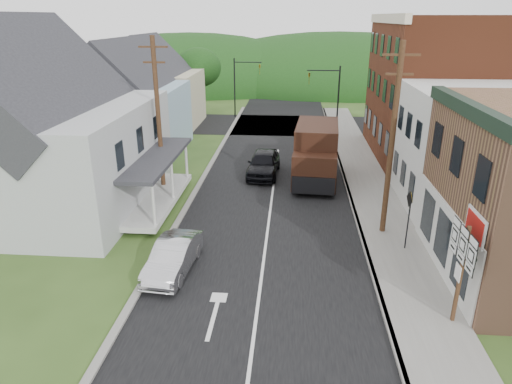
% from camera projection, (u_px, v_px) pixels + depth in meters
% --- Properties ---
extents(ground, '(120.00, 120.00, 0.00)m').
position_uv_depth(ground, '(263.00, 265.00, 19.49)').
color(ground, '#2D4719').
rests_on(ground, ground).
extents(road, '(9.00, 90.00, 0.02)m').
position_uv_depth(road, '(274.00, 185.00, 28.79)').
color(road, black).
rests_on(road, ground).
extents(cross_road, '(60.00, 9.00, 0.02)m').
position_uv_depth(cross_road, '(281.00, 125.00, 44.60)').
color(cross_road, black).
rests_on(cross_road, ground).
extents(sidewalk_right, '(2.80, 55.00, 0.15)m').
position_uv_depth(sidewalk_right, '(374.00, 198.00, 26.46)').
color(sidewalk_right, slate).
rests_on(sidewalk_right, ground).
extents(curb_right, '(0.20, 55.00, 0.15)m').
position_uv_depth(curb_right, '(350.00, 197.00, 26.56)').
color(curb_right, slate).
rests_on(curb_right, ground).
extents(curb_left, '(0.30, 55.00, 0.12)m').
position_uv_depth(curb_left, '(195.00, 193.00, 27.26)').
color(curb_left, slate).
rests_on(curb_left, ground).
extents(storefront_white, '(8.00, 7.00, 6.50)m').
position_uv_depth(storefront_white, '(483.00, 150.00, 24.44)').
color(storefront_white, silver).
rests_on(storefront_white, ground).
extents(storefront_red, '(8.00, 12.00, 10.00)m').
position_uv_depth(storefront_red, '(436.00, 90.00, 32.65)').
color(storefront_red, '#622B17').
rests_on(storefront_red, ground).
extents(house_gray, '(10.20, 12.24, 8.35)m').
position_uv_depth(house_gray, '(48.00, 130.00, 24.45)').
color(house_gray, '#B0B3B6').
rests_on(house_gray, ground).
extents(house_blue, '(7.14, 8.16, 7.28)m').
position_uv_depth(house_blue, '(135.00, 104.00, 34.80)').
color(house_blue, '#94B5CA').
rests_on(house_blue, ground).
extents(house_cream, '(7.14, 8.16, 7.28)m').
position_uv_depth(house_cream, '(161.00, 87.00, 43.21)').
color(house_cream, '#BFB994').
rests_on(house_cream, ground).
extents(utility_pole_right, '(1.60, 0.26, 9.00)m').
position_uv_depth(utility_pole_right, '(392.00, 141.00, 20.65)').
color(utility_pole_right, '#472D19').
rests_on(utility_pole_right, ground).
extents(utility_pole_left, '(1.60, 0.26, 9.00)m').
position_uv_depth(utility_pole_left, '(158.00, 116.00, 25.74)').
color(utility_pole_left, '#472D19').
rests_on(utility_pole_left, ground).
extents(traffic_signal_right, '(2.87, 0.20, 6.00)m').
position_uv_depth(traffic_signal_right, '(331.00, 92.00, 39.67)').
color(traffic_signal_right, black).
rests_on(traffic_signal_right, ground).
extents(traffic_signal_left, '(2.87, 0.20, 6.00)m').
position_uv_depth(traffic_signal_left, '(241.00, 81.00, 46.83)').
color(traffic_signal_left, black).
rests_on(traffic_signal_left, ground).
extents(tree_left_b, '(4.80, 4.80, 6.94)m').
position_uv_depth(tree_left_b, '(20.00, 98.00, 30.17)').
color(tree_left_b, '#382616').
rests_on(tree_left_b, ground).
extents(tree_left_c, '(5.80, 5.80, 8.41)m').
position_uv_depth(tree_left_c, '(49.00, 68.00, 37.39)').
color(tree_left_c, '#382616').
rests_on(tree_left_c, ground).
extents(tree_left_d, '(4.80, 4.80, 6.94)m').
position_uv_depth(tree_left_d, '(199.00, 67.00, 48.17)').
color(tree_left_d, '#382616').
rests_on(tree_left_d, ground).
extents(forested_ridge, '(90.00, 30.00, 16.00)m').
position_uv_depth(forested_ridge, '(287.00, 85.00, 70.64)').
color(forested_ridge, black).
rests_on(forested_ridge, ground).
extents(silver_sedan, '(1.79, 4.22, 1.35)m').
position_uv_depth(silver_sedan, '(173.00, 257.00, 18.73)').
color(silver_sedan, '#BAB9BE').
rests_on(silver_sedan, ground).
extents(dark_sedan, '(2.17, 4.92, 1.65)m').
position_uv_depth(dark_sedan, '(264.00, 163.00, 30.20)').
color(dark_sedan, black).
rests_on(dark_sedan, ground).
extents(delivery_van, '(3.08, 6.59, 3.59)m').
position_uv_depth(delivery_van, '(316.00, 154.00, 28.82)').
color(delivery_van, black).
rests_on(delivery_van, ground).
extents(route_sign_cluster, '(0.19, 2.04, 3.57)m').
position_uv_depth(route_sign_cluster, '(461.00, 261.00, 14.87)').
color(route_sign_cluster, '#472D19').
rests_on(route_sign_cluster, sidewalk_right).
extents(warning_sign, '(0.14, 0.76, 2.75)m').
position_uv_depth(warning_sign, '(409.00, 212.00, 19.96)').
color(warning_sign, black).
rests_on(warning_sign, sidewalk_right).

